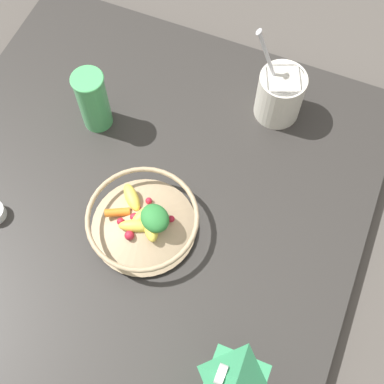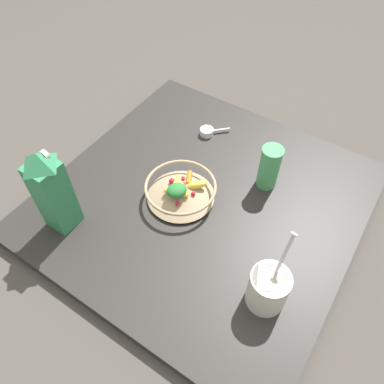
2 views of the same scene
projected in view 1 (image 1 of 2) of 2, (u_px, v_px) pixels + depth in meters
The scene contains 5 objects.
ground_plane at pixel (141, 204), 1.16m from camera, with size 6.00×6.00×0.00m, color #4C4742.
countertop at pixel (140, 200), 1.14m from camera, with size 0.94×0.94×0.04m.
fruit_bowl at pixel (143, 221), 1.06m from camera, with size 0.23×0.23×0.08m.
yogurt_tub at pixel (280, 93), 1.16m from camera, with size 0.10×0.13×0.23m.
drinking_cup at pixel (93, 100), 1.14m from camera, with size 0.07×0.07×0.15m.
Camera 1 is at (0.40, 0.28, 1.06)m, focal length 50.00 mm.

